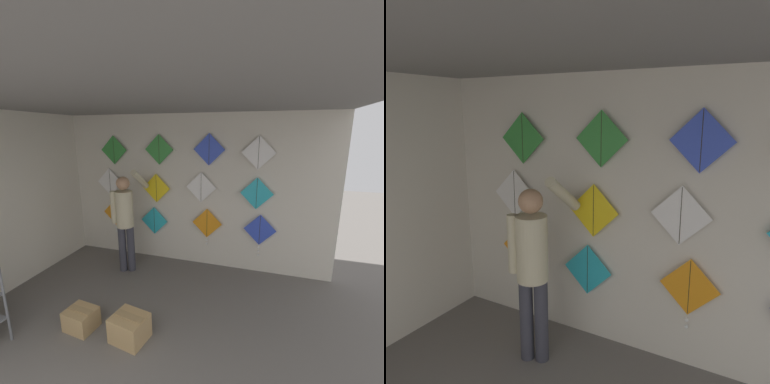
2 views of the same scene
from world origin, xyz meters
TOP-DOWN VIEW (x-y plane):
  - back_panel at (0.00, 4.12)m, footprint 5.36×0.06m
  - ceiling_slab at (0.00, 2.05)m, footprint 5.36×4.89m
  - shopkeeper at (-0.82, 3.45)m, footprint 0.45×0.71m
  - kite_0 at (-1.40, 4.03)m, footprint 0.55×0.04m
  - kite_1 at (-0.54, 4.03)m, footprint 0.55×0.01m
  - kite_2 at (0.52, 4.03)m, footprint 0.55×0.04m
  - kite_4 at (-1.48, 4.03)m, footprint 0.55×0.01m
  - kite_5 at (-0.47, 4.03)m, footprint 0.55×0.01m
  - kite_6 at (0.40, 4.03)m, footprint 0.55×0.01m
  - kite_8 at (-1.35, 4.03)m, footprint 0.55×0.01m
  - kite_9 at (-0.40, 4.03)m, footprint 0.55×0.01m
  - kite_10 at (0.54, 4.03)m, footprint 0.55×0.01m

SIDE VIEW (x-z plane):
  - kite_1 at x=-0.54m, z-range 0.51..1.06m
  - kite_2 at x=0.52m, z-range 0.47..1.16m
  - kite_0 at x=-1.40m, z-range 0.50..1.19m
  - shopkeeper at x=-0.82m, z-range 0.12..1.97m
  - back_panel at x=0.00m, z-range 0.00..2.80m
  - kite_5 at x=-0.47m, z-range 1.16..1.72m
  - kite_4 at x=-1.48m, z-range 1.23..1.78m
  - kite_6 at x=0.40m, z-range 1.23..1.79m
  - kite_8 at x=-1.35m, z-range 1.86..2.41m
  - kite_9 at x=-0.40m, z-range 1.89..2.44m
  - kite_10 at x=0.54m, z-range 1.91..2.46m
  - ceiling_slab at x=0.00m, z-range 2.80..2.84m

